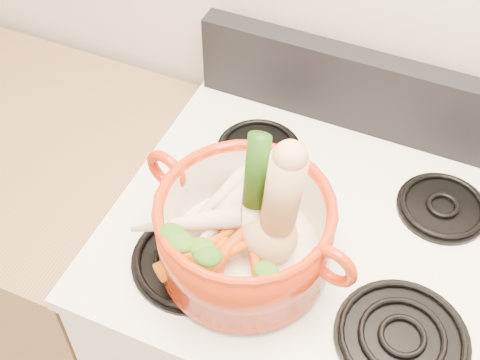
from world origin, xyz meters
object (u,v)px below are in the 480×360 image
at_px(stove_body, 304,352).
at_px(dutch_oven, 245,233).
at_px(leek, 253,197).
at_px(squash, 272,205).

xyz_separation_m(stove_body, dutch_oven, (-0.11, -0.13, 0.58)).
distance_m(dutch_oven, leek, 0.08).
distance_m(dutch_oven, squash, 0.09).
relative_size(squash, leek, 1.00).
bearing_deg(leek, stove_body, 42.66).
relative_size(dutch_oven, squash, 1.19).
height_order(squash, leek, squash).
distance_m(squash, leek, 0.03).
bearing_deg(dutch_oven, stove_body, 62.84).
bearing_deg(leek, dutch_oven, -113.44).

